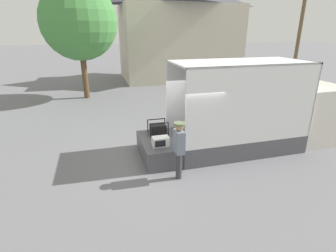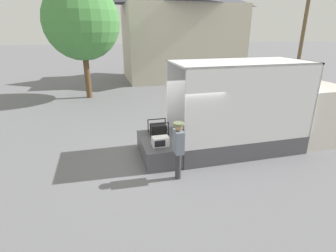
{
  "view_description": "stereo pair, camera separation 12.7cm",
  "coord_description": "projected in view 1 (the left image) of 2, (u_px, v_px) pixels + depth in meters",
  "views": [
    {
      "loc": [
        -2.51,
        -8.11,
        4.26
      ],
      "look_at": [
        -0.29,
        -0.2,
        1.23
      ],
      "focal_mm": 28.0,
      "sensor_mm": 36.0,
      "label": 1
    },
    {
      "loc": [
        -2.38,
        -8.15,
        4.26
      ],
      "look_at": [
        -0.29,
        -0.2,
        1.23
      ],
      "focal_mm": 28.0,
      "sensor_mm": 36.0,
      "label": 2
    }
  ],
  "objects": [
    {
      "name": "house_backdrop",
      "position": [
        178.0,
        29.0,
        23.26
      ],
      "size": [
        10.44,
        6.65,
        8.45
      ],
      "color": "beige",
      "rests_on": "ground"
    },
    {
      "name": "tailgate_deck",
      "position": [
        158.0,
        149.0,
        9.17
      ],
      "size": [
        1.19,
        2.1,
        0.68
      ],
      "primitive_type": "cube",
      "color": "#4C4C51",
      "rests_on": "ground"
    },
    {
      "name": "street_tree",
      "position": [
        79.0,
        22.0,
        15.81
      ],
      "size": [
        4.6,
        4.6,
        7.01
      ],
      "color": "brown",
      "rests_on": "ground"
    },
    {
      "name": "microwave",
      "position": [
        161.0,
        141.0,
        8.53
      ],
      "size": [
        0.54,
        0.35,
        0.31
      ],
      "color": "white",
      "rests_on": "tailgate_deck"
    },
    {
      "name": "portable_generator",
      "position": [
        158.0,
        129.0,
        9.51
      ],
      "size": [
        0.68,
        0.51,
        0.5
      ],
      "color": "black",
      "rests_on": "tailgate_deck"
    },
    {
      "name": "box_truck",
      "position": [
        275.0,
        120.0,
        10.13
      ],
      "size": [
        6.77,
        2.21,
        3.25
      ],
      "color": "silver",
      "rests_on": "ground"
    },
    {
      "name": "ground_plane",
      "position": [
        174.0,
        155.0,
        9.44
      ],
      "size": [
        160.0,
        160.0,
        0.0
      ],
      "primitive_type": "plane",
      "color": "slate"
    },
    {
      "name": "utility_pole",
      "position": [
        300.0,
        28.0,
        19.95
      ],
      "size": [
        1.8,
        0.28,
        8.36
      ],
      "color": "brown",
      "rests_on": "ground"
    },
    {
      "name": "worker_person",
      "position": [
        179.0,
        145.0,
        7.62
      ],
      "size": [
        0.32,
        0.44,
        1.79
      ],
      "color": "#38383D",
      "rests_on": "ground"
    }
  ]
}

